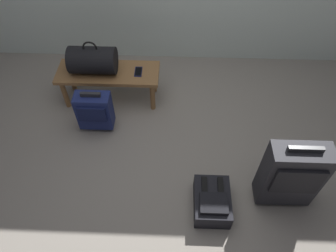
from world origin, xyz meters
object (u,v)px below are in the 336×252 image
object	(u,v)px
cell_phone	(138,72)
suitcase_small_navy	(94,111)
duffel_bag_black	(93,60)
suitcase_upright_charcoal	(291,175)
backpack_dark	(212,201)
bench	(109,76)

from	to	relation	value
cell_phone	suitcase_small_navy	world-z (taller)	suitcase_small_navy
duffel_bag_black	suitcase_small_navy	size ratio (longest dim) A/B	0.96
suitcase_upright_charcoal	backpack_dark	world-z (taller)	suitcase_upright_charcoal
bench	suitcase_upright_charcoal	xyz separation A→B (m)	(1.54, -1.11, 0.05)
cell_phone	duffel_bag_black	bearing A→B (deg)	-179.94
bench	duffel_bag_black	world-z (taller)	duffel_bag_black
cell_phone	backpack_dark	xyz separation A→B (m)	(0.68, -1.20, -0.28)
duffel_bag_black	suitcase_upright_charcoal	distance (m)	2.00
backpack_dark	bench	bearing A→B (deg)	129.16
bench	cell_phone	xyz separation A→B (m)	(0.30, 0.00, 0.06)
suitcase_upright_charcoal	suitcase_small_navy	xyz separation A→B (m)	(-1.61, 0.70, -0.12)
suitcase_upright_charcoal	bench	bearing A→B (deg)	144.27
cell_phone	bench	bearing A→B (deg)	-179.92
bench	backpack_dark	xyz separation A→B (m)	(0.98, -1.20, -0.22)
bench	suitcase_small_navy	xyz separation A→B (m)	(-0.08, -0.41, -0.07)
bench	cell_phone	world-z (taller)	cell_phone
backpack_dark	suitcase_upright_charcoal	bearing A→B (deg)	9.97
bench	duffel_bag_black	size ratio (longest dim) A/B	2.27
suitcase_small_navy	backpack_dark	size ratio (longest dim) A/B	1.21
backpack_dark	cell_phone	bearing A→B (deg)	119.45
bench	suitcase_upright_charcoal	distance (m)	1.90
bench	suitcase_small_navy	size ratio (longest dim) A/B	2.17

